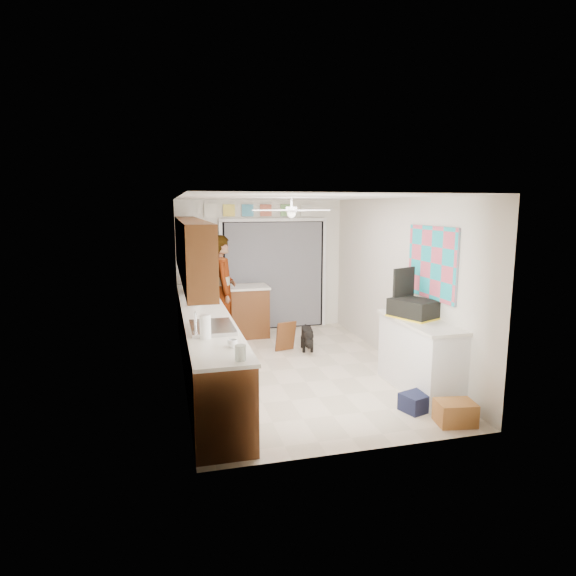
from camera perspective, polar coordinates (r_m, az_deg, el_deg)
floor at (r=7.22m, az=0.80°, el=-9.56°), size 5.00×5.00×0.00m
ceiling at (r=6.82m, az=0.86°, el=10.70°), size 5.00×5.00×0.00m
wall_back at (r=9.32m, az=-3.23°, el=2.71°), size 3.20×0.00×3.20m
wall_front at (r=4.59m, az=9.11°, el=-4.66°), size 3.20×0.00×3.20m
wall_left at (r=6.67m, az=-12.54°, el=-0.29°), size 0.00×5.00×5.00m
wall_right at (r=7.49m, az=12.73°, el=0.77°), size 0.00×5.00×5.00m
left_base_cabinets at (r=6.87m, az=-9.78°, el=-6.77°), size 0.60×4.80×0.90m
left_countertop at (r=6.75m, az=-9.81°, el=-2.94°), size 0.62×4.80×0.04m
upper_cabinets at (r=6.81m, az=-11.43°, el=4.62°), size 0.32×4.00×0.80m
sink_basin at (r=5.78m, az=-8.99°, el=-4.71°), size 0.50×0.76×0.06m
faucet at (r=5.74m, az=-10.90°, el=-3.88°), size 0.03×0.03×0.22m
peninsula_base at (r=8.88m, az=-5.72°, el=-2.91°), size 1.00×0.60×0.90m
peninsula_top at (r=8.79m, az=-5.77°, el=0.08°), size 1.04×0.64×0.04m
back_opening_recess at (r=9.37m, az=-1.68°, el=1.52°), size 2.00×0.06×2.10m
curtain_panel at (r=9.33m, az=-1.63°, el=1.49°), size 1.90×0.03×2.05m
door_trim_left at (r=9.17m, az=-7.87°, el=1.25°), size 0.06×0.04×2.10m
door_trim_right at (r=9.61m, az=4.30°, el=1.71°), size 0.06×0.04×2.10m
door_trim_head at (r=9.25m, az=-1.68°, el=8.07°), size 2.10×0.04×0.06m
header_frame_0 at (r=9.12m, az=-7.00°, el=9.11°), size 0.22×0.02×0.22m
header_frame_1 at (r=9.18m, az=-4.81°, el=9.15°), size 0.22×0.02×0.22m
header_frame_2 at (r=9.24m, az=-2.64°, el=9.18°), size 0.22×0.02×0.22m
header_frame_3 at (r=9.33m, az=-0.21°, el=9.19°), size 0.22×0.02×0.22m
header_frame_4 at (r=9.44m, az=2.18°, el=9.19°), size 0.22×0.02×0.22m
route66_sign at (r=9.08m, az=-9.22°, el=9.06°), size 0.22×0.02×0.26m
right_counter_base at (r=6.52m, az=15.32°, el=-7.88°), size 0.50×1.40×0.90m
right_counter_top at (r=6.39m, az=15.43°, el=-3.86°), size 0.54×1.44×0.04m
abstract_painting at (r=6.56m, az=16.68°, el=2.90°), size 0.03×1.15×0.95m
ceiling_fan at (r=7.01m, az=0.41°, el=9.20°), size 1.14×1.14×0.24m
microwave at (r=8.12m, az=-10.29°, el=0.31°), size 0.46×0.57×0.28m
soap_bottle at (r=7.15m, az=-10.81°, el=-0.79°), size 0.16×0.16×0.32m
cup at (r=5.01m, az=-6.61°, el=-6.55°), size 0.14×0.14×0.08m
jar_a at (r=4.59m, az=-5.66°, el=-7.66°), size 0.14×0.14×0.15m
paper_towel_roll at (r=5.37m, az=-9.78°, el=-4.53°), size 0.13×0.13×0.27m
suitcase at (r=6.48m, az=14.66°, el=-2.37°), size 0.62×0.69×0.24m
suitcase_rim at (r=6.51m, az=14.62°, el=-3.31°), size 0.64×0.71×0.02m
suitcase_lid at (r=6.69m, az=13.55°, el=0.22°), size 0.40×0.20×0.50m
cardboard_box at (r=5.78m, az=19.21°, el=-13.79°), size 0.45×0.37×0.26m
navy_crate at (r=6.00m, az=14.97°, el=-12.93°), size 0.41×0.37×0.21m
cabinet_door_panel at (r=7.99m, az=-0.27°, el=-5.74°), size 0.36×0.21×0.50m
man at (r=8.30m, az=-7.74°, el=-0.32°), size 0.51×0.73×1.90m
dog at (r=8.07m, az=2.27°, el=-5.92°), size 0.32×0.57×0.42m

